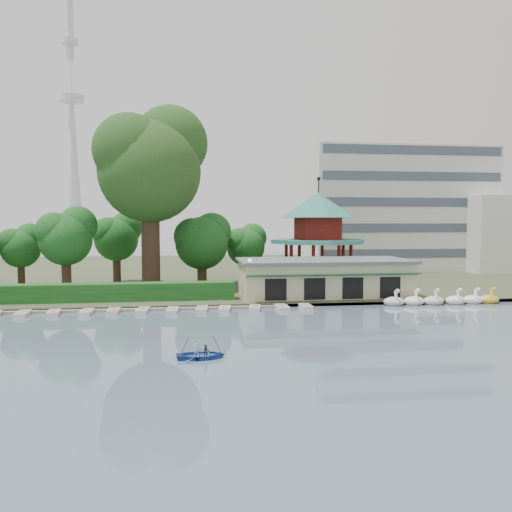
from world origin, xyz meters
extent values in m
plane|color=slate|center=(0.00, 0.00, 0.00)|extent=(220.00, 220.00, 0.00)
cube|color=#424930|center=(0.00, 52.00, 0.20)|extent=(220.00, 70.00, 0.40)
cube|color=gray|center=(0.00, 17.30, 0.15)|extent=(220.00, 0.60, 0.30)
cube|color=gray|center=(-12.00, 17.20, 0.12)|extent=(34.00, 1.60, 0.24)
cube|color=beige|center=(10.00, 22.00, 2.20)|extent=(18.00, 8.00, 3.60)
cube|color=#595B5E|center=(10.00, 22.00, 4.15)|extent=(18.60, 8.60, 0.30)
cube|color=#194C2D|center=(10.00, 17.70, 3.00)|extent=(18.00, 1.59, 0.45)
cylinder|color=beige|center=(12.00, 32.00, 1.00)|extent=(10.40, 10.40, 1.20)
cylinder|color=#2C776D|center=(12.00, 32.00, 5.85)|extent=(12.40, 12.40, 0.50)
cylinder|color=maroon|center=(12.00, 32.00, 7.50)|extent=(6.40, 6.40, 2.80)
cone|color=#2C776D|center=(12.00, 32.00, 10.50)|extent=(10.00, 10.00, 3.20)
cylinder|color=black|center=(12.00, 32.00, 13.00)|extent=(0.16, 0.16, 1.80)
cube|color=silver|center=(30.00, 50.00, 10.40)|extent=(30.00, 14.00, 20.00)
cube|color=silver|center=(46.00, 44.00, 6.40)|extent=(14.00, 10.00, 12.00)
cone|color=silver|center=(-42.00, 140.00, 30.00)|extent=(6.00, 6.00, 60.00)
cylinder|color=silver|center=(-42.00, 140.00, 72.00)|extent=(2.40, 2.40, 24.00)
cylinder|color=silver|center=(-42.00, 140.00, 48.00)|extent=(8.00, 8.00, 2.00)
cylinder|color=silver|center=(-42.00, 140.00, 66.00)|extent=(5.20, 5.20, 1.60)
cube|color=#1D571E|center=(-15.00, 20.50, 1.30)|extent=(30.00, 2.00, 1.80)
cylinder|color=black|center=(1.50, 19.00, 2.40)|extent=(0.12, 0.12, 4.00)
sphere|color=beige|center=(1.50, 19.00, 4.50)|extent=(0.36, 0.36, 0.36)
cylinder|color=#3A281C|center=(-9.00, 28.00, 5.95)|extent=(2.11, 2.11, 11.09)
sphere|color=#284C1C|center=(-9.00, 28.00, 14.15)|extent=(11.75, 11.75, 11.75)
sphere|color=#284C1C|center=(-6.65, 29.76, 17.70)|extent=(8.81, 8.81, 8.81)
sphere|color=#284C1C|center=(-11.06, 26.83, 16.37)|extent=(8.22, 8.22, 8.22)
cylinder|color=#3A281C|center=(-18.00, 26.00, 2.84)|extent=(1.03, 1.03, 4.87)
sphere|color=#1D571E|center=(-18.00, 26.00, 6.44)|extent=(5.71, 5.71, 5.71)
sphere|color=#1D571E|center=(-16.86, 26.86, 8.00)|extent=(4.28, 4.28, 4.28)
sphere|color=#1D571E|center=(-19.00, 25.43, 7.42)|extent=(4.00, 4.00, 4.00)
cylinder|color=#3A281C|center=(-24.00, 30.00, 2.37)|extent=(0.81, 0.81, 3.94)
sphere|color=#1D571E|center=(-24.00, 30.00, 5.29)|extent=(4.48, 4.48, 4.48)
sphere|color=#1D571E|center=(-23.10, 30.67, 6.55)|extent=(3.36, 3.36, 3.36)
sphere|color=#1D571E|center=(-24.78, 29.55, 6.08)|extent=(3.14, 3.14, 3.14)
cylinder|color=#3A281C|center=(-3.00, 32.00, 2.53)|extent=(1.19, 1.19, 4.27)
sphere|color=#1D571E|center=(-3.00, 32.00, 5.69)|extent=(6.62, 6.62, 6.62)
sphere|color=#1D571E|center=(-1.68, 32.99, 7.05)|extent=(4.97, 4.97, 4.97)
sphere|color=#1D571E|center=(-4.16, 31.34, 6.54)|extent=(4.64, 4.64, 4.64)
cylinder|color=#3A281C|center=(3.00, 36.00, 2.26)|extent=(0.93, 0.93, 3.72)
sphere|color=#1D571E|center=(3.00, 36.00, 5.01)|extent=(5.19, 5.19, 5.19)
sphere|color=#1D571E|center=(4.04, 36.78, 6.20)|extent=(3.89, 3.89, 3.89)
sphere|color=#1D571E|center=(2.09, 35.48, 5.75)|extent=(3.63, 3.63, 3.63)
cylinder|color=#3A281C|center=(-14.00, 36.00, 2.69)|extent=(1.01, 1.01, 4.58)
sphere|color=#1D571E|center=(-14.00, 36.00, 6.08)|extent=(5.64, 5.64, 5.64)
sphere|color=#1D571E|center=(-12.87, 36.85, 7.55)|extent=(4.23, 4.23, 4.23)
sphere|color=#1D571E|center=(-14.99, 35.44, 7.00)|extent=(3.94, 3.94, 3.94)
ellipsoid|color=silver|center=(15.86, 16.62, 0.35)|extent=(2.16, 1.44, 0.99)
cylinder|color=silver|center=(15.86, 16.07, 0.90)|extent=(0.26, 0.79, 1.29)
sphere|color=silver|center=(15.86, 15.77, 1.55)|extent=(0.44, 0.44, 0.44)
ellipsoid|color=white|center=(18.01, 16.67, 0.35)|extent=(2.16, 1.44, 0.99)
cylinder|color=white|center=(18.01, 16.12, 0.90)|extent=(0.26, 0.79, 1.29)
sphere|color=white|center=(18.01, 15.82, 1.55)|extent=(0.44, 0.44, 0.44)
ellipsoid|color=silver|center=(20.04, 16.53, 0.35)|extent=(2.16, 1.44, 0.99)
cylinder|color=silver|center=(20.04, 15.98, 0.90)|extent=(0.26, 0.79, 1.29)
sphere|color=silver|center=(20.04, 15.68, 1.55)|extent=(0.44, 0.44, 0.44)
ellipsoid|color=white|center=(22.40, 16.49, 0.35)|extent=(2.16, 1.44, 0.99)
cylinder|color=white|center=(22.40, 15.94, 0.90)|extent=(0.26, 0.79, 1.29)
sphere|color=white|center=(22.40, 15.64, 1.55)|extent=(0.44, 0.44, 0.44)
ellipsoid|color=white|center=(24.41, 16.64, 0.35)|extent=(2.16, 1.44, 0.99)
cylinder|color=white|center=(24.41, 16.09, 0.90)|extent=(0.26, 0.79, 1.29)
sphere|color=white|center=(24.41, 15.79, 1.55)|extent=(0.44, 0.44, 0.44)
ellipsoid|color=gold|center=(26.14, 16.60, 0.35)|extent=(2.16, 1.44, 0.99)
cylinder|color=gold|center=(26.14, 16.05, 0.90)|extent=(0.26, 0.79, 1.29)
sphere|color=gold|center=(26.14, 15.75, 1.55)|extent=(0.44, 0.44, 0.44)
cube|color=silver|center=(-19.40, 15.61, 0.18)|extent=(1.12, 2.35, 0.36)
cube|color=silver|center=(-16.76, 15.73, 0.18)|extent=(1.28, 2.41, 0.36)
cube|color=silver|center=(-13.90, 15.66, 0.18)|extent=(1.09, 2.34, 0.36)
cube|color=silver|center=(-11.54, 15.97, 0.18)|extent=(1.04, 2.32, 0.36)
cube|color=silver|center=(-8.90, 15.87, 0.18)|extent=(1.22, 2.39, 0.36)
cube|color=silver|center=(-6.14, 15.63, 0.18)|extent=(1.19, 2.37, 0.36)
cube|color=silver|center=(-3.43, 15.81, 0.18)|extent=(1.21, 2.38, 0.36)
cube|color=silver|center=(-1.29, 15.66, 0.18)|extent=(1.28, 2.41, 0.36)
cube|color=silver|center=(1.60, 15.71, 0.18)|extent=(1.35, 2.43, 0.36)
cube|color=silver|center=(4.25, 15.83, 0.18)|extent=(1.16, 2.37, 0.36)
cube|color=silver|center=(6.60, 15.96, 0.18)|extent=(1.01, 2.31, 0.36)
imported|color=#2C5AAC|center=(-3.89, -0.46, 0.44)|extent=(4.26, 3.07, 0.88)
imported|color=silver|center=(-4.19, -0.26, 0.52)|extent=(0.31, 0.20, 0.83)
imported|color=#353B4C|center=(-3.59, -0.66, 0.50)|extent=(0.39, 0.31, 0.80)
cylinder|color=#3A281C|center=(-5.09, -0.46, 0.35)|extent=(0.94, 0.29, 2.01)
cylinder|color=#3A281C|center=(-2.69, -0.46, 0.35)|extent=(0.94, 0.29, 2.01)
camera|label=1|loc=(-4.54, -30.87, 8.45)|focal=35.00mm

